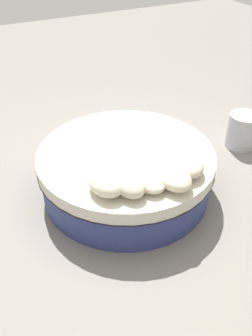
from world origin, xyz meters
TOP-DOWN VIEW (x-y plane):
  - ground_plane at (0.00, 0.00)m, footprint 16.00×16.00m
  - round_bed at (0.00, 0.00)m, footprint 2.02×2.02m
  - throw_pillow_0 at (0.51, -0.47)m, footprint 0.44×0.34m
  - throw_pillow_1 at (0.62, -0.28)m, footprint 0.41×0.29m
  - throw_pillow_2 at (0.63, -0.07)m, footprint 0.42×0.30m
  - throw_pillow_3 at (0.70, 0.15)m, footprint 0.50×0.33m
  - throw_pillow_4 at (0.61, 0.36)m, footprint 0.42×0.39m
  - side_table at (-0.16, 1.90)m, footprint 0.42×0.42m

SIDE VIEW (x-z plane):
  - ground_plane at x=0.00m, z-range 0.00..0.00m
  - side_table at x=-0.16m, z-range 0.00..0.49m
  - round_bed at x=0.00m, z-range 0.01..0.56m
  - throw_pillow_2 at x=0.63m, z-range 0.56..0.70m
  - throw_pillow_1 at x=0.62m, z-range 0.56..0.75m
  - throw_pillow_4 at x=0.61m, z-range 0.56..0.75m
  - throw_pillow_3 at x=0.70m, z-range 0.56..0.75m
  - throw_pillow_0 at x=0.51m, z-range 0.56..0.77m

